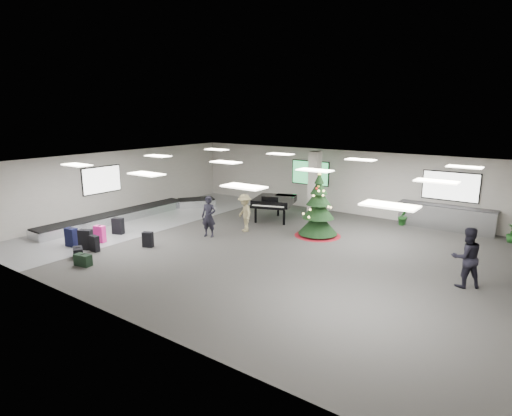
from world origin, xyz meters
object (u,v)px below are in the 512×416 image
Objects in this scene: pink_suitcase at (100,234)px; potted_plant_left at (403,216)px; baggage_carousel at (134,213)px; grand_piano at (274,201)px; traveler_a at (209,217)px; traveler_bench at (466,257)px; service_counter at (446,218)px; potted_plant_right at (512,233)px; traveler_b at (245,213)px; christmas_tree at (318,214)px.

pink_suitcase is 13.24m from potted_plant_left.
grand_piano is at bearing 32.28° from baggage_carousel.
traveler_a is 0.93× the size of traveler_bench.
baggage_carousel is at bearing -35.80° from traveler_bench.
service_counter is 5.80× the size of pink_suitcase.
potted_plant_left is at bearing 8.05° from grand_piano.
potted_plant_right reaches higher than baggage_carousel.
traveler_bench is (12.66, 3.78, 0.58)m from pink_suitcase.
traveler_b reaches higher than service_counter.
christmas_tree is at bearing 56.24° from traveler_b.
traveler_a is 9.70m from traveler_bench.
potted_plant_left is at bearing 58.08° from christmas_tree.
baggage_carousel is 14.50m from service_counter.
traveler_a is (5.13, -0.22, 0.64)m from baggage_carousel.
potted_plant_left is (11.09, 6.36, 0.20)m from baggage_carousel.
traveler_b is 7.32m from potted_plant_left.
pink_suitcase is 16.46m from potted_plant_right.
service_counter is 7.71m from grand_piano.
traveler_b is 9.01m from traveler_bench.
christmas_tree is at bearing 16.40° from baggage_carousel.
service_counter is 8.87m from traveler_b.
christmas_tree is 3.66× the size of potted_plant_right.
service_counter is 1.46× the size of christmas_tree.
christmas_tree is 1.51× the size of traveler_bench.
traveler_bench is (9.02, -3.25, 0.00)m from grand_piano.
traveler_b is (3.69, 4.68, 0.48)m from pink_suitcase.
christmas_tree is at bearing -121.92° from potted_plant_left.
traveler_b is (0.71, 1.51, -0.03)m from traveler_a.
grand_piano is at bearing -152.96° from potted_plant_left.
traveler_bench reaches higher than traveler_b.
potted_plant_left is at bearing 179.13° from potted_plant_right.
traveler_b is (0.06, -2.36, -0.09)m from grand_piano.
traveler_b reaches higher than grand_piano.
service_counter is at bearing 170.52° from potted_plant_right.
traveler_b reaches higher than baggage_carousel.
pink_suitcase is 8.90m from christmas_tree.
pink_suitcase is 0.25× the size of christmas_tree.
traveler_a is (-0.65, -3.87, -0.06)m from grand_piano.
service_counter is 2.65m from potted_plant_right.
pink_suitcase is 4.38m from traveler_a.
christmas_tree is 3.36× the size of potted_plant_left.
traveler_b is (5.84, 1.29, 0.61)m from baggage_carousel.
grand_piano is 1.46× the size of traveler_bench.
pink_suitcase is 0.42× the size of traveler_b.
traveler_bench is at bearing -19.69° from christmas_tree.
service_counter reaches higher than baggage_carousel.
service_counter is 2.46× the size of traveler_b.
baggage_carousel is at bearing -150.16° from potted_plant_left.
potted_plant_left is at bearing 32.05° from traveler_a.
potted_plant_left is (-3.71, 5.97, -0.51)m from traveler_bench.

